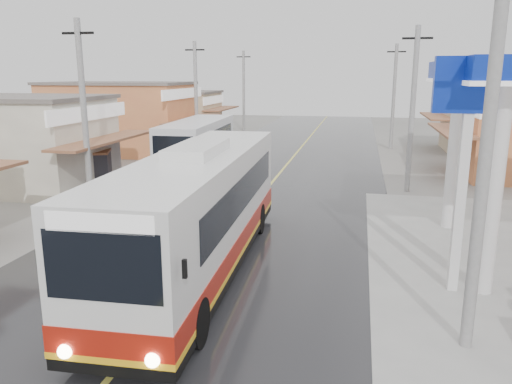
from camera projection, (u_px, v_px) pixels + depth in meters
ground at (162, 315)px, 12.22m from camera, size 120.00×120.00×0.00m
road at (270, 185)px, 26.50m from camera, size 12.00×90.00×0.02m
centre_line at (270, 185)px, 26.50m from camera, size 0.15×90.00×0.01m
shopfronts_left at (79, 166)px, 31.94m from camera, size 11.00×44.00×5.20m
utility_poles_left at (154, 176)px, 28.84m from camera, size 1.60×50.00×8.00m
utility_poles_right at (407, 191)px, 25.12m from camera, size 1.60×36.00×8.00m
coach_bus at (200, 211)px, 14.68m from camera, size 3.11×12.29×3.81m
second_bus at (198, 145)px, 29.73m from camera, size 2.91×9.31×3.05m
cyclist at (127, 206)px, 19.71m from camera, size 1.16×2.03×2.07m
tricycle_near at (96, 165)px, 26.17m from camera, size 2.41×2.71×1.90m
tyre_stack at (74, 225)px, 18.73m from camera, size 0.98×0.98×0.50m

